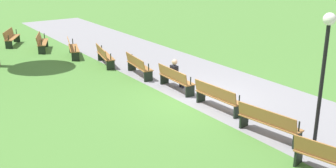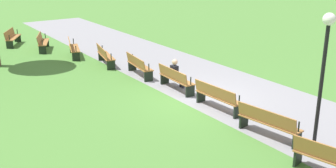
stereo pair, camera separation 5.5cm
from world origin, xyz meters
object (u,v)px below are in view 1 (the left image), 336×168
at_px(bench_3, 104,55).
at_px(person_seated, 176,73).
at_px(bench_8, 335,161).
at_px(bench_5, 175,78).
at_px(bench_2, 72,48).
at_px(bench_1, 41,42).
at_px(lamp_post, 325,56).
at_px(bench_0, 11,37).
at_px(bench_6, 217,96).
at_px(bench_4, 138,65).
at_px(bench_7, 268,122).

bearing_deg(bench_3, person_seated, 22.00).
bearing_deg(bench_8, bench_5, 162.50).
bearing_deg(bench_2, bench_3, 32.47).
bearing_deg(person_seated, bench_1, -163.98).
bearing_deg(person_seated, lamp_post, 3.86).
height_order(bench_0, bench_6, same).
bearing_deg(lamp_post, bench_5, -177.21).
distance_m(bench_3, bench_5, 4.94).
distance_m(bench_4, bench_7, 7.40).
xyz_separation_m(bench_6, bench_7, (2.46, -0.21, 0.00)).
xyz_separation_m(bench_4, bench_6, (4.94, 0.21, 0.00)).
relative_size(bench_0, person_seated, 1.62).
bearing_deg(bench_4, bench_3, -162.53).
height_order(bench_8, person_seated, person_seated).
bearing_deg(lamp_post, bench_3, -175.12).
relative_size(bench_7, lamp_post, 0.54).
xyz_separation_m(bench_6, person_seated, (-2.62, 0.15, 0.16)).
bearing_deg(bench_8, person_seated, 161.46).
height_order(bench_7, lamp_post, lamp_post).
distance_m(bench_6, person_seated, 2.63).
bearing_deg(bench_0, bench_5, 42.48).
bearing_deg(bench_4, bench_8, 5.02).
relative_size(bench_1, person_seated, 1.65).
relative_size(bench_4, bench_8, 0.99).
height_order(bench_4, person_seated, person_seated).
height_order(bench_2, bench_3, same).
relative_size(bench_2, bench_6, 1.02).
bearing_deg(bench_3, bench_6, 17.50).
height_order(bench_2, bench_5, same).
bearing_deg(person_seated, bench_0, -161.68).
bearing_deg(bench_1, bench_3, 39.97).
xyz_separation_m(bench_1, lamp_post, (15.76, 2.42, 2.12)).
distance_m(bench_3, person_seated, 4.82).
distance_m(bench_2, lamp_post, 13.69).
bearing_deg(lamp_post, bench_1, -171.26).
bearing_deg(bench_4, bench_2, -160.03).
bearing_deg(bench_8, bench_3, 167.48).
relative_size(bench_2, bench_7, 1.00).
xyz_separation_m(bench_3, bench_6, (7.38, 0.64, 0.00)).
bearing_deg(bench_5, bench_7, 0.01).
bearing_deg(bench_6, person_seated, 174.20).
distance_m(bench_0, bench_3, 7.40).
xyz_separation_m(bench_2, person_seated, (7.14, 1.43, 0.16)).
height_order(bench_7, bench_8, same).
bearing_deg(bench_5, bench_8, -2.48).
distance_m(bench_2, person_seated, 7.29).
relative_size(bench_2, bench_8, 1.00).
bearing_deg(bench_5, bench_0, -162.55).
relative_size(bench_4, person_seated, 1.66).
bearing_deg(bench_2, bench_1, -142.54).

